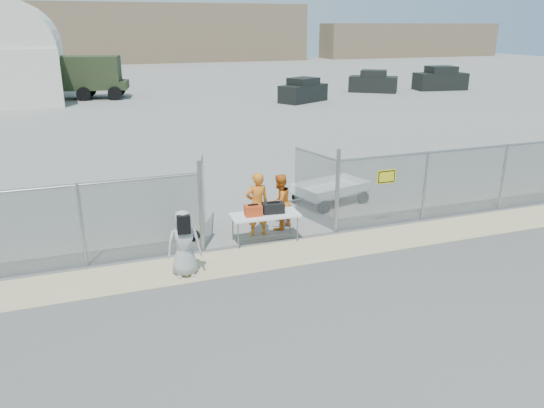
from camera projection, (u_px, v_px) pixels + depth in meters
name	position (u px, v px, depth m)	size (l,w,h in m)	color
ground	(299.00, 270.00, 13.26)	(160.00, 160.00, 0.00)	#444444
tarmac_inside	(131.00, 88.00, 50.69)	(160.00, 80.00, 0.01)	gray
dirt_strip	(285.00, 254.00, 14.15)	(44.00, 1.60, 0.01)	#C6B783
distant_hills	(138.00, 33.00, 82.93)	(140.00, 6.00, 9.00)	#7F684F
chain_link_fence	(272.00, 204.00, 14.69)	(40.00, 0.20, 2.20)	gray
quonset_hangar	(7.00, 47.00, 44.42)	(9.00, 18.00, 8.00)	silver
folding_table	(265.00, 228.00, 14.88)	(1.92, 0.80, 0.82)	white
orange_bag	(253.00, 210.00, 14.59)	(0.47, 0.31, 0.29)	#D24117
black_duffel	(273.00, 208.00, 14.81)	(0.60, 0.35, 0.29)	black
security_worker_left	(257.00, 204.00, 15.16)	(0.69, 0.45, 1.89)	orange
security_worker_right	(280.00, 202.00, 15.66)	(0.82, 0.64, 1.69)	orange
visitor	(184.00, 243.00, 12.73)	(0.82, 0.53, 1.67)	#A5A5A5
utility_trailer	(330.00, 192.00, 18.10)	(3.19, 1.64, 0.77)	white
military_truck	(82.00, 78.00, 43.18)	(7.14, 2.64, 3.41)	#29351D
parked_vehicle_near	(303.00, 90.00, 41.60)	(4.05, 1.83, 1.83)	black
parked_vehicle_mid	(373.00, 82.00, 47.64)	(4.20, 1.90, 1.90)	black
parked_vehicle_far	(440.00, 78.00, 49.28)	(4.68, 2.12, 2.12)	black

